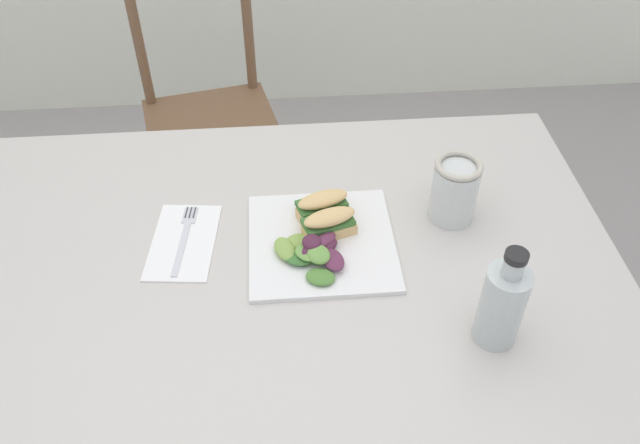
{
  "coord_description": "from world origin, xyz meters",
  "views": [
    {
      "loc": [
        0.08,
        -0.91,
        1.61
      ],
      "look_at": [
        0.15,
        -0.02,
        0.76
      ],
      "focal_mm": 36.05,
      "sensor_mm": 36.0,
      "label": 1
    }
  ],
  "objects_px": {
    "sandwich_half_back": "(323,205)",
    "fork_on_napkin": "(185,234)",
    "plate_lunch": "(322,242)",
    "bottle_cold_brew": "(501,308)",
    "sandwich_half_front": "(329,223)",
    "chair_wooden_far": "(210,117)",
    "mason_jar_iced_tea": "(454,193)",
    "dining_table": "(270,304)"
  },
  "relations": [
    {
      "from": "sandwich_half_front",
      "to": "sandwich_half_back",
      "type": "xyz_separation_m",
      "value": [
        -0.01,
        0.05,
        0.0
      ]
    },
    {
      "from": "plate_lunch",
      "to": "sandwich_half_back",
      "type": "distance_m",
      "value": 0.08
    },
    {
      "from": "fork_on_napkin",
      "to": "plate_lunch",
      "type": "bearing_deg",
      "value": -9.31
    },
    {
      "from": "sandwich_half_front",
      "to": "sandwich_half_back",
      "type": "relative_size",
      "value": 1.0
    },
    {
      "from": "sandwich_half_back",
      "to": "bottle_cold_brew",
      "type": "height_order",
      "value": "bottle_cold_brew"
    },
    {
      "from": "dining_table",
      "to": "fork_on_napkin",
      "type": "xyz_separation_m",
      "value": [
        -0.15,
        0.08,
        0.13
      ]
    },
    {
      "from": "sandwich_half_front",
      "to": "chair_wooden_far",
      "type": "bearing_deg",
      "value": 109.07
    },
    {
      "from": "sandwich_half_back",
      "to": "mason_jar_iced_tea",
      "type": "height_order",
      "value": "mason_jar_iced_tea"
    },
    {
      "from": "dining_table",
      "to": "mason_jar_iced_tea",
      "type": "bearing_deg",
      "value": 14.5
    },
    {
      "from": "fork_on_napkin",
      "to": "bottle_cold_brew",
      "type": "relative_size",
      "value": 0.95
    },
    {
      "from": "chair_wooden_far",
      "to": "bottle_cold_brew",
      "type": "xyz_separation_m",
      "value": [
        0.55,
        -1.12,
        0.36
      ]
    },
    {
      "from": "dining_table",
      "to": "chair_wooden_far",
      "type": "distance_m",
      "value": 0.95
    },
    {
      "from": "sandwich_half_front",
      "to": "fork_on_napkin",
      "type": "xyz_separation_m",
      "value": [
        -0.28,
        0.03,
        -0.03
      ]
    },
    {
      "from": "sandwich_half_front",
      "to": "fork_on_napkin",
      "type": "relative_size",
      "value": 0.59
    },
    {
      "from": "sandwich_half_front",
      "to": "fork_on_napkin",
      "type": "height_order",
      "value": "sandwich_half_front"
    },
    {
      "from": "plate_lunch",
      "to": "sandwich_half_front",
      "type": "xyz_separation_m",
      "value": [
        0.02,
        0.02,
        0.03
      ]
    },
    {
      "from": "sandwich_half_front",
      "to": "bottle_cold_brew",
      "type": "height_order",
      "value": "bottle_cold_brew"
    },
    {
      "from": "fork_on_napkin",
      "to": "bottle_cold_brew",
      "type": "xyz_separation_m",
      "value": [
        0.53,
        -0.28,
        0.07
      ]
    },
    {
      "from": "bottle_cold_brew",
      "to": "mason_jar_iced_tea",
      "type": "relative_size",
      "value": 1.47
    },
    {
      "from": "dining_table",
      "to": "mason_jar_iced_tea",
      "type": "xyz_separation_m",
      "value": [
        0.37,
        0.09,
        0.18
      ]
    },
    {
      "from": "chair_wooden_far",
      "to": "mason_jar_iced_tea",
      "type": "xyz_separation_m",
      "value": [
        0.55,
        -0.83,
        0.35
      ]
    },
    {
      "from": "bottle_cold_brew",
      "to": "sandwich_half_back",
      "type": "bearing_deg",
      "value": 130.45
    },
    {
      "from": "sandwich_half_front",
      "to": "mason_jar_iced_tea",
      "type": "xyz_separation_m",
      "value": [
        0.25,
        0.04,
        0.02
      ]
    },
    {
      "from": "sandwich_half_front",
      "to": "bottle_cold_brew",
      "type": "bearing_deg",
      "value": -45.17
    },
    {
      "from": "fork_on_napkin",
      "to": "mason_jar_iced_tea",
      "type": "distance_m",
      "value": 0.52
    },
    {
      "from": "sandwich_half_back",
      "to": "chair_wooden_far",
      "type": "bearing_deg",
      "value": 109.68
    },
    {
      "from": "dining_table",
      "to": "chair_wooden_far",
      "type": "bearing_deg",
      "value": 100.95
    },
    {
      "from": "sandwich_half_back",
      "to": "fork_on_napkin",
      "type": "xyz_separation_m",
      "value": [
        -0.27,
        -0.03,
        -0.03
      ]
    },
    {
      "from": "plate_lunch",
      "to": "sandwich_half_front",
      "type": "relative_size",
      "value": 2.5
    },
    {
      "from": "plate_lunch",
      "to": "bottle_cold_brew",
      "type": "height_order",
      "value": "bottle_cold_brew"
    },
    {
      "from": "dining_table",
      "to": "sandwich_half_front",
      "type": "distance_m",
      "value": 0.21
    },
    {
      "from": "plate_lunch",
      "to": "fork_on_napkin",
      "type": "xyz_separation_m",
      "value": [
        -0.26,
        0.04,
        0.0
      ]
    },
    {
      "from": "sandwich_half_front",
      "to": "sandwich_half_back",
      "type": "bearing_deg",
      "value": 98.9
    },
    {
      "from": "chair_wooden_far",
      "to": "plate_lunch",
      "type": "distance_m",
      "value": 0.98
    },
    {
      "from": "plate_lunch",
      "to": "sandwich_half_front",
      "type": "distance_m",
      "value": 0.04
    },
    {
      "from": "sandwich_half_back",
      "to": "fork_on_napkin",
      "type": "distance_m",
      "value": 0.27
    },
    {
      "from": "dining_table",
      "to": "chair_wooden_far",
      "type": "relative_size",
      "value": 1.52
    },
    {
      "from": "bottle_cold_brew",
      "to": "mason_jar_iced_tea",
      "type": "xyz_separation_m",
      "value": [
        -0.0,
        0.29,
        -0.01
      ]
    },
    {
      "from": "chair_wooden_far",
      "to": "sandwich_half_back",
      "type": "height_order",
      "value": "chair_wooden_far"
    },
    {
      "from": "sandwich_half_back",
      "to": "sandwich_half_front",
      "type": "bearing_deg",
      "value": -81.1
    },
    {
      "from": "chair_wooden_far",
      "to": "sandwich_half_front",
      "type": "height_order",
      "value": "chair_wooden_far"
    },
    {
      "from": "mason_jar_iced_tea",
      "to": "sandwich_half_back",
      "type": "bearing_deg",
      "value": 177.71
    }
  ]
}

